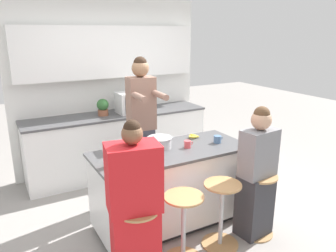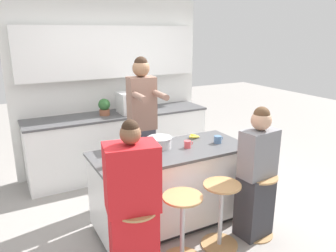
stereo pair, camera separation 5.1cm
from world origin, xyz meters
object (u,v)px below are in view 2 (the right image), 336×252
object	(u,v)px
bar_stool_center_right	(221,213)
person_cooking	(143,129)
person_seated_near	(256,178)
fruit_bowl	(125,156)
bar_stool_center_left	(182,226)
microwave	(135,102)
cooking_pot	(160,142)
coffee_cup_far	(188,144)
banana_bunch	(193,136)
juice_carton	(110,156)
bar_stool_leftmost	(137,241)
coffee_cup_near	(218,139)
bar_stool_rightmost	(257,203)
kitchen_island	(171,186)
person_wrapped_blanket	(133,208)
potted_plant	(104,107)

from	to	relation	value
bar_stool_center_right	person_cooking	world-z (taller)	person_cooking
person_seated_near	fruit_bowl	size ratio (longest dim) A/B	7.09
bar_stool_center_left	microwave	bearing A→B (deg)	77.72
cooking_pot	coffee_cup_far	distance (m)	0.31
banana_bunch	juice_carton	bearing A→B (deg)	-163.84
bar_stool_leftmost	fruit_bowl	size ratio (longest dim) A/B	3.44
person_seated_near	fruit_bowl	distance (m)	1.37
juice_carton	coffee_cup_near	bearing A→B (deg)	2.61
juice_carton	bar_stool_center_right	bearing A→B (deg)	-27.45
person_seated_near	microwave	world-z (taller)	person_seated_near
bar_stool_center_right	bar_stool_rightmost	xyz separation A→B (m)	(0.46, -0.03, 0.00)
cooking_pot	bar_stool_center_left	bearing A→B (deg)	-101.34
bar_stool_center_left	cooking_pot	distance (m)	0.96
coffee_cup_near	microwave	size ratio (longest dim) A/B	0.24
kitchen_island	bar_stool_leftmost	bearing A→B (deg)	-137.33
cooking_pot	coffee_cup_near	xyz separation A→B (m)	(0.66, -0.18, -0.02)
bar_stool_center_right	fruit_bowl	size ratio (longest dim) A/B	3.44
bar_stool_center_right	bar_stool_rightmost	size ratio (longest dim) A/B	1.00
person_wrapped_blanket	coffee_cup_far	size ratio (longest dim) A/B	13.72
person_cooking	potted_plant	bearing A→B (deg)	105.97
cooking_pot	microwave	bearing A→B (deg)	77.23
kitchen_island	person_seated_near	size ratio (longest dim) A/B	1.22
person_wrapped_blanket	fruit_bowl	distance (m)	0.67
cooking_pot	banana_bunch	bearing A→B (deg)	10.86
bar_stool_leftmost	bar_stool_center_right	world-z (taller)	same
banana_bunch	microwave	xyz separation A→B (m)	(-0.17, 1.35, 0.18)
bar_stool_rightmost	banana_bunch	bearing A→B (deg)	107.61
bar_stool_rightmost	cooking_pot	bearing A→B (deg)	135.40
juice_carton	banana_bunch	bearing A→B (deg)	16.16
microwave	juice_carton	bearing A→B (deg)	-120.06
kitchen_island	microwave	distance (m)	1.72
bar_stool_center_right	cooking_pot	xyz separation A→B (m)	(-0.31, 0.73, 0.57)
person_seated_near	potted_plant	xyz separation A→B (m)	(-0.88, 2.24, 0.41)
person_wrapped_blanket	potted_plant	world-z (taller)	person_wrapped_blanket
banana_bunch	coffee_cup_far	bearing A→B (deg)	-133.22
bar_stool_leftmost	bar_stool_center_right	bearing A→B (deg)	1.59
person_wrapped_blanket	juice_carton	xyz separation A→B (m)	(-0.01, 0.51, 0.30)
coffee_cup_far	banana_bunch	distance (m)	0.34
bar_stool_rightmost	coffee_cup_near	size ratio (longest dim) A/B	5.78
microwave	coffee_cup_far	bearing A→B (deg)	-92.11
bar_stool_center_left	coffee_cup_far	xyz separation A→B (m)	(0.42, 0.61, 0.55)
coffee_cup_near	juice_carton	xyz separation A→B (m)	(-1.31, -0.06, 0.06)
fruit_bowl	juice_carton	bearing A→B (deg)	-153.22
bar_stool_center_right	potted_plant	distance (m)	2.38
coffee_cup_far	microwave	size ratio (longest dim) A/B	0.21
person_cooking	cooking_pot	distance (m)	0.57
bar_stool_center_right	person_seated_near	size ratio (longest dim) A/B	0.48
bar_stool_leftmost	person_cooking	world-z (taller)	person_cooking
person_seated_near	potted_plant	distance (m)	2.44
bar_stool_center_left	cooking_pot	size ratio (longest dim) A/B	1.91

